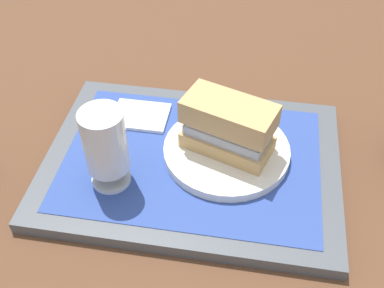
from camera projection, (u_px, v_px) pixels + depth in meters
The scene contains 7 objects.
ground_plane at pixel (192, 167), 0.73m from camera, with size 3.00×3.00×0.00m, color brown.
tray at pixel (192, 163), 0.72m from camera, with size 0.44×0.32×0.02m, color #4C5156.
placemat at pixel (192, 158), 0.71m from camera, with size 0.38×0.27×0.00m, color #2D4793.
plate at pixel (226, 151), 0.71m from camera, with size 0.19×0.19×0.01m, color silver.
sandwich at pixel (226, 125), 0.68m from camera, with size 0.14×0.10×0.08m.
beer_glass at pixel (106, 145), 0.63m from camera, with size 0.06×0.06×0.12m.
napkin_folded at pixel (141, 116), 0.78m from camera, with size 0.09×0.07×0.01m, color white.
Camera 1 is at (-0.08, 0.49, 0.53)m, focal length 44.39 mm.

